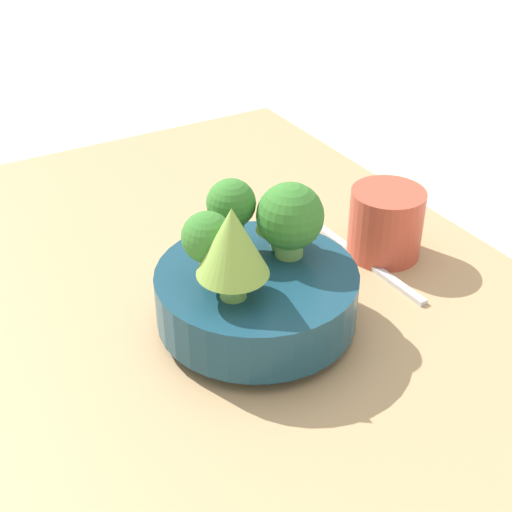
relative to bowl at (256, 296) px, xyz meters
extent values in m
plane|color=beige|center=(0.02, 0.00, -0.08)|extent=(6.00, 6.00, 0.00)
cube|color=tan|center=(0.02, 0.00, -0.06)|extent=(1.04, 0.67, 0.04)
cylinder|color=navy|center=(0.00, 0.00, -0.03)|extent=(0.09, 0.09, 0.01)
cylinder|color=navy|center=(0.00, 0.00, 0.00)|extent=(0.21, 0.21, 0.06)
cylinder|color=#6BA34C|center=(-0.02, 0.04, 0.04)|extent=(0.03, 0.03, 0.03)
cone|color=#84AD47|center=(-0.02, 0.04, 0.09)|extent=(0.07, 0.07, 0.07)
cylinder|color=#7AB256|center=(0.01, -0.05, 0.04)|extent=(0.03, 0.03, 0.02)
sphere|color=#387A2D|center=(0.01, -0.05, 0.08)|extent=(0.07, 0.07, 0.07)
cylinder|color=#7AB256|center=(0.05, 0.00, 0.05)|extent=(0.03, 0.03, 0.04)
sphere|color=#387A2D|center=(0.05, 0.00, 0.08)|extent=(0.05, 0.05, 0.05)
cylinder|color=#609347|center=(0.01, 0.05, 0.05)|extent=(0.02, 0.02, 0.03)
sphere|color=#387A2D|center=(0.01, 0.05, 0.08)|extent=(0.05, 0.05, 0.05)
cylinder|color=#609347|center=(0.03, -0.05, 0.04)|extent=(0.02, 0.02, 0.02)
cone|color=#84AD47|center=(0.03, -0.05, 0.08)|extent=(0.05, 0.05, 0.05)
cylinder|color=#C64C38|center=(0.05, -0.21, 0.00)|extent=(0.09, 0.09, 0.08)
cube|color=silver|center=(0.04, -0.18, -0.04)|extent=(0.20, 0.02, 0.01)
camera|label=1|loc=(-0.51, 0.30, 0.43)|focal=50.00mm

